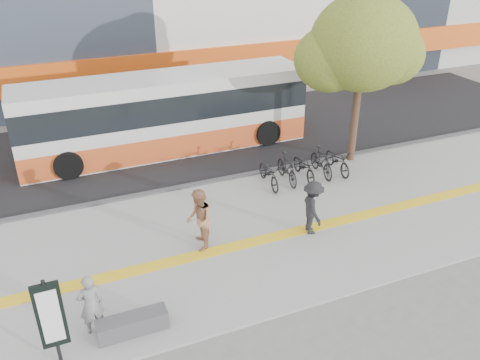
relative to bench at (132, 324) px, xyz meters
name	(u,v)px	position (x,y,z in m)	size (l,w,h in m)	color
ground	(221,276)	(2.60, 1.20, -0.30)	(120.00, 120.00, 0.00)	#62615D
sidewalk	(203,244)	(2.60, 2.70, -0.27)	(40.00, 7.00, 0.08)	gray
tactile_strip	(209,253)	(2.60, 2.20, -0.22)	(40.00, 0.45, 0.01)	yellow
street	(145,148)	(2.60, 10.20, -0.28)	(40.00, 8.00, 0.06)	black
curb	(171,190)	(2.60, 6.20, -0.23)	(40.00, 0.25, 0.14)	#3B3B3E
bench	(132,324)	(0.00, 0.00, 0.00)	(1.60, 0.45, 0.45)	#3B3B3E
signboard	(51,317)	(-1.60, -0.31, 1.06)	(0.55, 0.10, 2.20)	black
street_tree	(361,44)	(9.78, 6.02, 4.21)	(4.40, 3.80, 6.31)	#39261A
bus	(165,116)	(3.46, 9.70, 1.18)	(11.38, 2.70, 3.03)	silver
bicycle_row	(304,166)	(7.33, 5.20, 0.26)	(3.56, 1.80, 1.03)	black
seated_woman	(91,304)	(-0.80, 0.39, 0.55)	(0.56, 0.37, 1.54)	black
pedestrian_tan	(199,220)	(2.47, 2.56, 0.69)	(0.89, 0.69, 1.83)	#9F6B4C
pedestrian_dark	(313,208)	(5.80, 2.03, 0.62)	(1.09, 0.63, 1.69)	black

